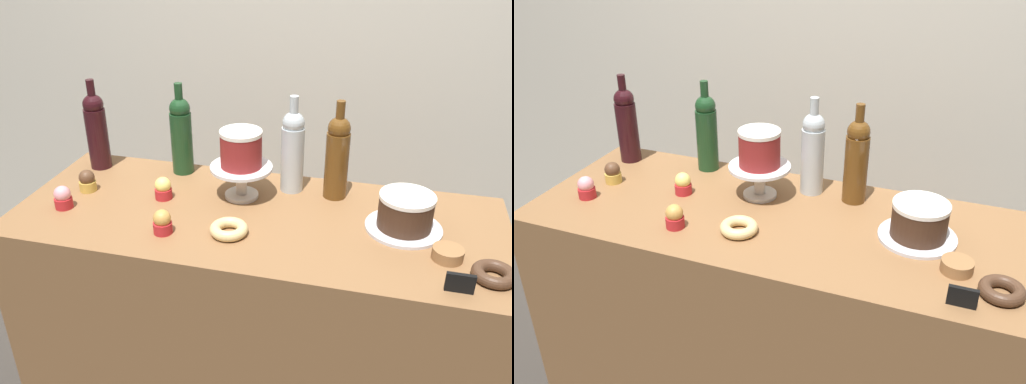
{
  "view_description": "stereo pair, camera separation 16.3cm",
  "coord_description": "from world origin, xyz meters",
  "views": [
    {
      "loc": [
        0.36,
        -1.4,
        1.72
      ],
      "look_at": [
        0.0,
        0.0,
        0.96
      ],
      "focal_mm": 37.85,
      "sensor_mm": 36.0,
      "label": 1
    },
    {
      "loc": [
        0.52,
        -1.35,
        1.72
      ],
      "look_at": [
        0.0,
        0.0,
        0.96
      ],
      "focal_mm": 37.85,
      "sensor_mm": 36.0,
      "label": 2
    }
  ],
  "objects": [
    {
      "name": "back_wall",
      "position": [
        0.0,
        0.88,
        1.3
      ],
      "size": [
        6.0,
        0.05,
        2.6
      ],
      "color": "beige",
      "rests_on": "ground_plane"
    },
    {
      "name": "donut_glazed",
      "position": [
        -0.05,
        -0.13,
        0.9
      ],
      "size": [
        0.11,
        0.11,
        0.03
      ],
      "color": "#E0C17F",
      "rests_on": "display_counter"
    },
    {
      "name": "wine_bottle_amber",
      "position": [
        0.22,
        0.19,
        1.03
      ],
      "size": [
        0.08,
        0.08,
        0.33
      ],
      "color": "#5B3814",
      "rests_on": "display_counter"
    },
    {
      "name": "donut_chocolate",
      "position": [
        0.67,
        -0.17,
        0.9
      ],
      "size": [
        0.11,
        0.11,
        0.03
      ],
      "color": "#472D1E",
      "rests_on": "display_counter"
    },
    {
      "name": "display_counter",
      "position": [
        0.0,
        0.0,
        0.44
      ],
      "size": [
        1.51,
        0.61,
        0.88
      ],
      "color": "brown",
      "rests_on": "ground_plane"
    },
    {
      "name": "white_layer_cake",
      "position": [
        -0.08,
        0.11,
        1.05
      ],
      "size": [
        0.14,
        0.14,
        0.12
      ],
      "color": "maroon",
      "rests_on": "cake_stand_pedestal"
    },
    {
      "name": "price_sign_chalkboard",
      "position": [
        0.58,
        -0.24,
        0.91
      ],
      "size": [
        0.07,
        0.01,
        0.05
      ],
      "color": "black",
      "rests_on": "display_counter"
    },
    {
      "name": "wine_bottle_dark_red",
      "position": [
        -0.64,
        0.2,
        1.03
      ],
      "size": [
        0.08,
        0.08,
        0.33
      ],
      "color": "black",
      "rests_on": "display_counter"
    },
    {
      "name": "cupcake_chocolate",
      "position": [
        -0.59,
        0.02,
        0.92
      ],
      "size": [
        0.06,
        0.06,
        0.07
      ],
      "color": "gold",
      "rests_on": "display_counter"
    },
    {
      "name": "silver_serving_platter",
      "position": [
        0.44,
        0.03,
        0.89
      ],
      "size": [
        0.22,
        0.22,
        0.01
      ],
      "color": "silver",
      "rests_on": "display_counter"
    },
    {
      "name": "cupcake_caramel",
      "position": [
        -0.24,
        -0.17,
        0.92
      ],
      "size": [
        0.06,
        0.06,
        0.07
      ],
      "color": "red",
      "rests_on": "display_counter"
    },
    {
      "name": "chocolate_round_cake",
      "position": [
        0.44,
        0.03,
        0.94
      ],
      "size": [
        0.16,
        0.16,
        0.1
      ],
      "color": "#3D2619",
      "rests_on": "silver_serving_platter"
    },
    {
      "name": "wine_bottle_green",
      "position": [
        -0.33,
        0.24,
        1.03
      ],
      "size": [
        0.08,
        0.08,
        0.33
      ],
      "color": "#193D1E",
      "rests_on": "display_counter"
    },
    {
      "name": "cake_stand_pedestal",
      "position": [
        -0.08,
        0.11,
        0.96
      ],
      "size": [
        0.2,
        0.2,
        0.11
      ],
      "color": "silver",
      "rests_on": "display_counter"
    },
    {
      "name": "cupcake_lemon",
      "position": [
        -0.32,
        0.03,
        0.92
      ],
      "size": [
        0.06,
        0.06,
        0.07
      ],
      "color": "red",
      "rests_on": "display_counter"
    },
    {
      "name": "cookie_stack",
      "position": [
        0.56,
        -0.1,
        0.9
      ],
      "size": [
        0.08,
        0.08,
        0.03
      ],
      "color": "olive",
      "rests_on": "display_counter"
    },
    {
      "name": "cupcake_strawberry",
      "position": [
        -0.6,
        -0.11,
        0.92
      ],
      "size": [
        0.06,
        0.06,
        0.07
      ],
      "color": "red",
      "rests_on": "display_counter"
    },
    {
      "name": "wine_bottle_clear",
      "position": [
        0.07,
        0.2,
        1.03
      ],
      "size": [
        0.08,
        0.08,
        0.33
      ],
      "color": "#B2BCC1",
      "rests_on": "display_counter"
    }
  ]
}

